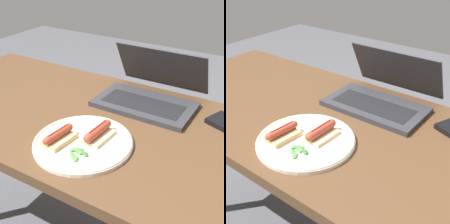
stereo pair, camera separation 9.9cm
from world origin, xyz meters
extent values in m
cube|color=#4C331E|center=(0.00, 0.00, 0.69)|extent=(1.47, 0.67, 0.04)
cylinder|color=#4C331E|center=(-0.66, 0.26, 0.34)|extent=(0.05, 0.05, 0.67)
cube|color=#2D2D33|center=(0.14, 0.16, 0.72)|extent=(0.36, 0.20, 0.02)
cube|color=black|center=(0.14, 0.15, 0.73)|extent=(0.29, 0.11, 0.00)
cube|color=#2D2D33|center=(0.14, 0.31, 0.81)|extent=(0.36, 0.10, 0.17)
cube|color=#0C1433|center=(0.14, 0.30, 0.82)|extent=(0.32, 0.08, 0.15)
cylinder|color=silver|center=(0.09, -0.15, 0.72)|extent=(0.30, 0.30, 0.01)
torus|color=silver|center=(0.09, -0.15, 0.72)|extent=(0.30, 0.30, 0.01)
cube|color=#D6B784|center=(0.12, -0.11, 0.73)|extent=(0.07, 0.11, 0.01)
cylinder|color=#9E3D28|center=(0.12, -0.11, 0.75)|extent=(0.03, 0.10, 0.03)
sphere|color=#9E3D28|center=(0.12, -0.16, 0.75)|extent=(0.03, 0.03, 0.03)
sphere|color=#9E3D28|center=(0.12, -0.06, 0.75)|extent=(0.03, 0.03, 0.03)
cylinder|color=red|center=(0.12, -0.11, 0.76)|extent=(0.01, 0.08, 0.01)
cube|color=tan|center=(0.03, -0.19, 0.73)|extent=(0.07, 0.10, 0.02)
cylinder|color=#9E3D28|center=(0.03, -0.19, 0.75)|extent=(0.03, 0.09, 0.02)
sphere|color=#9E3D28|center=(0.04, -0.14, 0.75)|extent=(0.02, 0.02, 0.02)
sphere|color=#9E3D28|center=(0.03, -0.23, 0.75)|extent=(0.02, 0.02, 0.02)
cylinder|color=red|center=(0.03, -0.19, 0.76)|extent=(0.01, 0.08, 0.01)
ellipsoid|color=#4C8E3D|center=(0.12, -0.23, 0.72)|extent=(0.03, 0.03, 0.01)
ellipsoid|color=#387A33|center=(0.10, -0.19, 0.72)|extent=(0.02, 0.02, 0.01)
ellipsoid|color=#4C8E3D|center=(0.09, -0.20, 0.73)|extent=(0.02, 0.03, 0.01)
ellipsoid|color=#2D662D|center=(0.12, -0.20, 0.72)|extent=(0.02, 0.02, 0.01)
ellipsoid|color=#2D662D|center=(0.14, -0.20, 0.72)|extent=(0.03, 0.03, 0.01)
ellipsoid|color=#4C8E3D|center=(0.12, -0.20, 0.72)|extent=(0.02, 0.03, 0.01)
ellipsoid|color=#387A33|center=(0.11, -0.20, 0.73)|extent=(0.03, 0.02, 0.01)
ellipsoid|color=#4C8E3D|center=(0.11, -0.22, 0.73)|extent=(0.03, 0.02, 0.01)
ellipsoid|color=#387A33|center=(0.12, -0.19, 0.72)|extent=(0.02, 0.02, 0.01)
camera|label=1|loc=(0.56, -0.76, 1.25)|focal=50.00mm
camera|label=2|loc=(0.64, -0.71, 1.25)|focal=50.00mm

